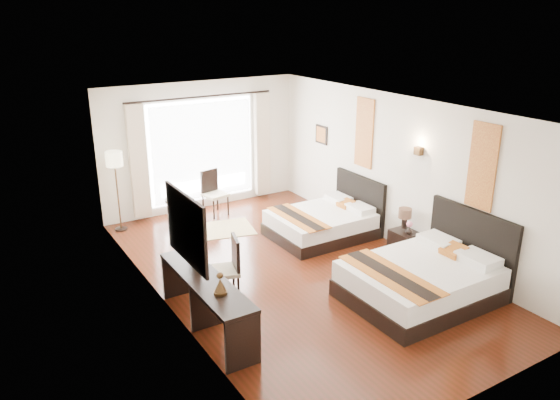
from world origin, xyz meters
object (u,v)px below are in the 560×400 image
television (190,250)px  desk_chair (225,280)px  floor_lamp (115,164)px  fruit_bowl (175,198)px  vase (409,229)px  side_table (178,212)px  bed_near (424,279)px  bed_far (324,222)px  table_lamp (405,215)px  console_desk (207,303)px  window_chair (215,201)px  nightstand (404,243)px

television → desk_chair: size_ratio=0.75×
floor_lamp → fruit_bowl: 1.35m
television → desk_chair: bearing=-69.2°
vase → fruit_bowl: bearing=128.5°
vase → floor_lamp: size_ratio=0.08×
desk_chair → side_table: size_ratio=1.77×
bed_near → bed_far: bed_near is taller
desk_chair → bed_near: bearing=164.7°
desk_chair → table_lamp: bearing=-167.7°
bed_far → television: 3.60m
bed_far → table_lamp: (0.72, -1.43, 0.47)m
console_desk → side_table: size_ratio=3.91×
console_desk → television: television is taller
vase → floor_lamp: bearing=134.9°
bed_far → vase: (0.66, -1.62, 0.28)m
window_chair → table_lamp: bearing=18.4°
console_desk → desk_chair: size_ratio=2.21×
desk_chair → floor_lamp: bearing=-64.9°
bed_far → floor_lamp: floor_lamp is taller
television → side_table: television is taller
bed_far → fruit_bowl: bearing=137.8°
floor_lamp → side_table: size_ratio=2.89×
bed_far → bed_near: bearing=-92.9°
nightstand → floor_lamp: size_ratio=0.30×
fruit_bowl → bed_near: bearing=-66.3°
bed_far → desk_chair: (-2.75, -1.20, 0.02)m
floor_lamp → nightstand: bearing=-43.9°
vase → table_lamp: bearing=71.9°
bed_near → window_chair: bearing=103.5°
fruit_bowl → desk_chair: bearing=-98.4°
nightstand → console_desk: size_ratio=0.22×
console_desk → side_table: console_desk is taller
side_table → fruit_bowl: 0.31m
console_desk → side_table: (1.08, 3.84, -0.10)m
console_desk → desk_chair: bearing=46.7°
vase → console_desk: size_ratio=0.06×
vase → desk_chair: size_ratio=0.13×
bed_far → fruit_bowl: (-2.27, 2.06, 0.31)m
bed_far → floor_lamp: size_ratio=1.19×
bed_far → window_chair: 2.55m
bed_near → television: bearing=154.3°
floor_lamp → window_chair: size_ratio=1.67×
console_desk → floor_lamp: bearing=90.0°
fruit_bowl → bed_far: bearing=-42.2°
floor_lamp → side_table: 1.58m
console_desk → desk_chair: desk_chair is taller
table_lamp → desk_chair: size_ratio=0.37×
television → table_lamp: bearing=-77.6°
desk_chair → fruit_bowl: (0.48, 3.26, 0.29)m
vase → console_desk: bearing=-177.3°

